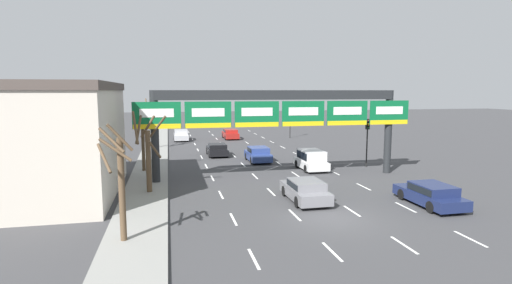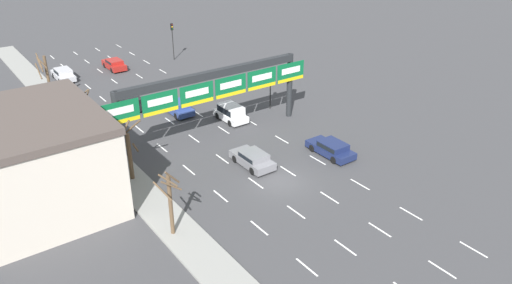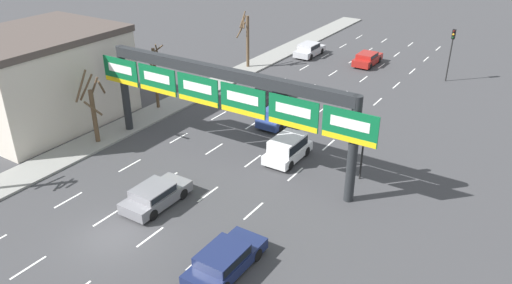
# 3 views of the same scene
# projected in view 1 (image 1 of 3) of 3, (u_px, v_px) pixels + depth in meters

# --- Properties ---
(ground_plane) EXTENTS (220.00, 220.00, 0.00)m
(ground_plane) POSITION_uv_depth(u_px,v_px,m) (331.00, 219.00, 20.63)
(ground_plane) COLOR #3D3D3F
(sidewalk_left) EXTENTS (2.80, 110.00, 0.15)m
(sidewalk_left) POSITION_uv_depth(u_px,v_px,m) (137.00, 231.00, 18.56)
(sidewalk_left) COLOR gray
(sidewalk_left) RESTS_ON ground_plane
(lane_dashes) EXTENTS (10.02, 67.00, 0.01)m
(lane_dashes) POSITION_uv_depth(u_px,v_px,m) (268.00, 169.00, 33.70)
(lane_dashes) COLOR white
(lane_dashes) RESTS_ON ground_plane
(sign_gantry) EXTENTS (21.02, 0.70, 6.62)m
(sign_gantry) POSITION_uv_depth(u_px,v_px,m) (279.00, 110.00, 29.62)
(sign_gantry) COLOR #232628
(sign_gantry) RESTS_ON ground_plane
(building_near) EXTENTS (9.40, 11.92, 7.11)m
(building_near) POSITION_uv_depth(u_px,v_px,m) (36.00, 140.00, 24.44)
(building_near) COLOR beige
(building_near) RESTS_ON ground_plane
(car_blue) EXTENTS (1.91, 4.04, 1.40)m
(car_blue) POSITION_uv_depth(u_px,v_px,m) (258.00, 154.00, 37.19)
(car_blue) COLOR navy
(car_blue) RESTS_ON ground_plane
(suv_white) EXTENTS (1.89, 3.90, 1.67)m
(suv_white) POSITION_uv_depth(u_px,v_px,m) (311.00, 159.00, 33.35)
(suv_white) COLOR silver
(suv_white) RESTS_ON ground_plane
(car_grey) EXTENTS (1.97, 4.31, 1.31)m
(car_grey) POSITION_uv_depth(u_px,v_px,m) (305.00, 190.00, 23.84)
(car_grey) COLOR slate
(car_grey) RESTS_ON ground_plane
(car_navy) EXTENTS (1.98, 4.60, 1.30)m
(car_navy) POSITION_uv_depth(u_px,v_px,m) (431.00, 194.00, 22.92)
(car_navy) COLOR #19234C
(car_navy) RESTS_ON ground_plane
(car_black) EXTENTS (1.94, 4.04, 1.24)m
(car_black) POSITION_uv_depth(u_px,v_px,m) (217.00, 149.00, 40.63)
(car_black) COLOR black
(car_black) RESTS_ON ground_plane
(car_silver) EXTENTS (1.89, 4.48, 1.45)m
(car_silver) POSITION_uv_depth(u_px,v_px,m) (181.00, 135.00, 53.16)
(car_silver) COLOR #B7B7BC
(car_silver) RESTS_ON ground_plane
(car_red) EXTENTS (1.87, 4.36, 1.33)m
(car_red) POSITION_uv_depth(u_px,v_px,m) (230.00, 134.00, 54.96)
(car_red) COLOR maroon
(car_red) RESTS_ON ground_plane
(traffic_light_near_gantry) EXTENTS (0.30, 0.35, 5.05)m
(traffic_light_near_gantry) POSITION_uv_depth(u_px,v_px,m) (290.00, 112.00, 55.68)
(traffic_light_near_gantry) COLOR black
(traffic_light_near_gantry) RESTS_ON ground_plane
(traffic_light_mid_block) EXTENTS (0.30, 0.35, 4.18)m
(traffic_light_mid_block) POSITION_uv_depth(u_px,v_px,m) (367.00, 133.00, 34.40)
(traffic_light_mid_block) COLOR black
(traffic_light_mid_block) RESTS_ON ground_plane
(tree_bare_closest) EXTENTS (1.33, 1.39, 5.52)m
(tree_bare_closest) POSITION_uv_depth(u_px,v_px,m) (143.00, 136.00, 32.07)
(tree_bare_closest) COLOR brown
(tree_bare_closest) RESTS_ON sidewalk_left
(tree_bare_second) EXTENTS (1.04, 1.70, 5.59)m
(tree_bare_second) POSITION_uv_depth(u_px,v_px,m) (151.00, 122.00, 45.02)
(tree_bare_second) COLOR brown
(tree_bare_second) RESTS_ON sidewalk_left
(tree_bare_third) EXTENTS (2.18, 2.16, 5.16)m
(tree_bare_third) POSITION_uv_depth(u_px,v_px,m) (148.00, 151.00, 25.30)
(tree_bare_third) COLOR brown
(tree_bare_third) RESTS_ON sidewalk_left
(tree_bare_furthest) EXTENTS (1.57, 1.32, 5.12)m
(tree_bare_furthest) POSITION_uv_depth(u_px,v_px,m) (120.00, 181.00, 16.83)
(tree_bare_furthest) COLOR brown
(tree_bare_furthest) RESTS_ON sidewalk_left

